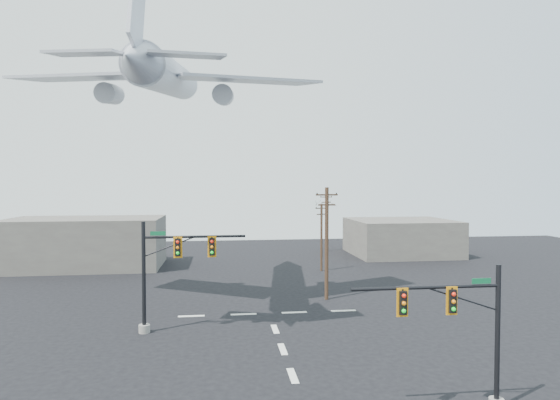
{
  "coord_description": "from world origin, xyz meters",
  "views": [
    {
      "loc": [
        -3.77,
        -24.09,
        10.17
      ],
      "look_at": [
        -0.03,
        5.0,
        9.14
      ],
      "focal_mm": 30.0,
      "sensor_mm": 36.0,
      "label": 1
    }
  ],
  "objects": [
    {
      "name": "building_right",
      "position": [
        22.0,
        40.0,
        2.5
      ],
      "size": [
        14.0,
        12.0,
        5.0
      ],
      "primitive_type": "cube",
      "color": "#656159",
      "rests_on": "ground"
    },
    {
      "name": "utility_pole_c",
      "position": [
        12.1,
        44.85,
        4.58
      ],
      "size": [
        1.79,
        0.36,
        8.75
      ],
      "rotation": [
        0.0,
        0.0,
        -0.14
      ],
      "color": "#452E1D",
      "rests_on": "ground"
    },
    {
      "name": "ground",
      "position": [
        0.0,
        0.0,
        0.0
      ],
      "size": [
        120.0,
        120.0,
        0.0
      ],
      "primitive_type": "plane",
      "color": "black",
      "rests_on": "ground"
    },
    {
      "name": "building_left",
      "position": [
        -20.0,
        35.0,
        3.0
      ],
      "size": [
        18.0,
        10.0,
        6.0
      ],
      "primitive_type": "cube",
      "color": "#656159",
      "rests_on": "ground"
    },
    {
      "name": "airliner",
      "position": [
        -8.14,
        16.39,
        19.1
      ],
      "size": [
        26.22,
        27.6,
        7.25
      ],
      "rotation": [
        0.0,
        -0.14,
        1.51
      ],
      "color": "#B0B4BC"
    },
    {
      "name": "lane_markings",
      "position": [
        0.0,
        5.33,
        0.01
      ],
      "size": [
        14.0,
        21.2,
        0.01
      ],
      "color": "silver",
      "rests_on": "ground"
    },
    {
      "name": "utility_pole_b",
      "position": [
        7.92,
        29.02,
        4.11
      ],
      "size": [
        1.55,
        0.58,
        7.85
      ],
      "rotation": [
        0.0,
        0.0,
        0.31
      ],
      "color": "#452E1D",
      "rests_on": "ground"
    },
    {
      "name": "signal_mast_far",
      "position": [
        -7.45,
        8.35,
        4.08
      ],
      "size": [
        7.29,
        0.84,
        7.61
      ],
      "color": "gray",
      "rests_on": "ground"
    },
    {
      "name": "power_lines",
      "position": [
        8.51,
        30.38,
        7.93
      ],
      "size": [
        8.33,
        29.08,
        0.55
      ],
      "color": "black"
    },
    {
      "name": "signal_mast_near",
      "position": [
        7.06,
        -4.8,
        3.56
      ],
      "size": [
        7.12,
        0.72,
        6.56
      ],
      "color": "gray",
      "rests_on": "ground"
    },
    {
      "name": "utility_pole_a",
      "position": [
        5.47,
        15.78,
        5.15
      ],
      "size": [
        1.98,
        0.33,
        9.86
      ],
      "rotation": [
        0.0,
        0.0,
        0.08
      ],
      "color": "#452E1D",
      "rests_on": "ground"
    }
  ]
}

